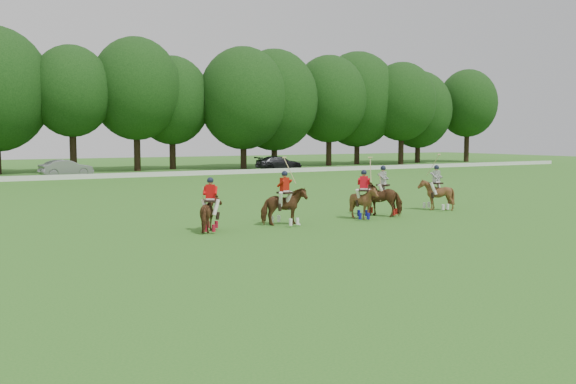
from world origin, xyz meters
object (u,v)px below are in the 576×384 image
polo_red_a (211,213)px  polo_stripe_b (436,194)px  car_right (279,163)px  polo_stripe_a (383,198)px  polo_red_c (364,202)px  polo_red_b (285,206)px  car_mid (66,168)px  polo_ball (299,225)px

polo_red_a → polo_stripe_b: (12.84, 1.17, 0.06)m
car_right → polo_stripe_a: bearing=163.5°
polo_red_c → polo_stripe_b: polo_stripe_b is taller
polo_red_a → car_right: bearing=57.9°
polo_red_b → car_mid: bearing=92.7°
car_mid → polo_red_a: polo_red_a is taller
car_right → polo_red_a: size_ratio=2.43×
polo_red_c → polo_ball: 3.66m
car_mid → polo_stripe_a: size_ratio=1.98×
car_mid → polo_red_a: size_ratio=2.19×
polo_stripe_a → polo_red_c: bearing=-158.2°
polo_stripe_a → car_right: bearing=68.3°
polo_stripe_a → polo_stripe_b: polo_stripe_b is taller
car_mid → polo_red_c: bearing=178.8°
car_right → polo_ball: (-20.24, -38.84, -0.72)m
car_mid → polo_red_b: 38.53m
polo_red_c → polo_stripe_a: polo_red_c is taller
car_mid → polo_stripe_a: bearing=-178.7°
polo_ball → polo_stripe_b: bearing=9.1°
polo_red_a → polo_ball: 4.01m
car_right → polo_red_b: 43.73m
polo_ball → car_right: bearing=62.5°
car_mid → polo_red_b: (1.82, -38.48, 0.05)m
polo_red_c → car_mid: bearing=98.7°
polo_red_a → polo_ball: bearing=-3.7°
polo_red_b → polo_stripe_b: 9.49m
car_mid → polo_stripe_a: polo_stripe_a is taller
polo_red_b → polo_ball: bearing=-34.3°
polo_red_c → polo_red_a: bearing=-179.4°
car_mid → polo_ball: (2.34, -38.84, -0.73)m
car_mid → car_right: (22.58, 0.00, -0.02)m
car_mid → car_right: car_mid is taller
polo_stripe_b → polo_stripe_a: bearing=-173.0°
polo_red_b → polo_stripe_a: size_ratio=1.20×
polo_red_c → polo_red_b: bearing=179.6°
car_right → polo_stripe_a: 40.77m
polo_red_b → polo_ball: polo_red_b is taller
polo_red_b → polo_stripe_b: bearing=6.4°
polo_red_b → polo_stripe_b: (9.43, 1.06, -0.00)m
polo_red_c → car_right: bearing=66.6°
polo_stripe_a → polo_stripe_b: bearing=7.0°
polo_ball → polo_stripe_a: bearing=10.6°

